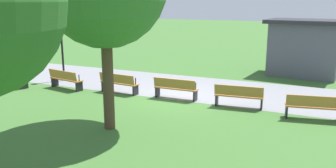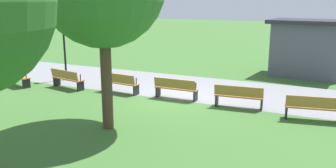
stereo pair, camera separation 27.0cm
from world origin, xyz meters
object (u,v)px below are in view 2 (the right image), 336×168
bench_3 (119,82)px  kiosk (308,48)px  bench_6 (313,107)px  lamp_post (63,29)px  bench_2 (67,78)px  bench_1 (16,76)px  bench_5 (239,96)px  bench_4 (176,88)px

bench_3 → kiosk: 10.22m
kiosk → bench_6: bearing=-77.3°
bench_3 → lamp_post: lamp_post is taller
bench_2 → bench_3: same height
bench_1 → bench_2: size_ratio=1.00×
bench_1 → bench_5: (10.50, 0.96, 0.00)m
bench_6 → lamp_post: (-11.82, 1.41, 2.09)m
bench_4 → lamp_post: size_ratio=0.50×
bench_5 → kiosk: size_ratio=0.44×
bench_5 → bench_6: 2.65m
bench_6 → lamp_post: size_ratio=0.51×
bench_4 → bench_5: (2.65, -0.12, 0.00)m
bench_2 → lamp_post: bearing=142.7°
bench_4 → bench_6: bearing=-5.2°
bench_1 → kiosk: 14.83m
lamp_post → bench_6: bearing=-6.8°
bench_3 → bench_6: same height
bench_6 → bench_3: bearing=166.9°
bench_6 → lamp_post: 12.08m
bench_5 → kiosk: kiosk is taller
bench_4 → bench_1: bearing=-172.2°
bench_2 → bench_5: same height
bench_2 → kiosk: size_ratio=0.44×
bench_1 → bench_6: 13.13m
bench_5 → lamp_post: 9.48m
bench_1 → bench_6: (13.12, 0.60, 0.00)m
bench_1 → bench_5: bearing=21.0°
bench_1 → kiosk: (12.27, 8.27, 1.06)m
kiosk → bench_4: bearing=-115.2°
bench_4 → bench_6: 5.29m
bench_5 → bench_6: size_ratio=0.99×
bench_4 → bench_2: bearing=-174.8°
bench_1 → kiosk: bearing=49.8°
bench_3 → bench_4: 2.65m
lamp_post → bench_3: bearing=-15.0°
bench_5 → bench_1: bearing=180.0°
bench_2 → bench_4: (5.27, 0.48, 0.00)m
bench_1 → bench_5: size_ratio=1.01×
bench_2 → bench_3: 2.65m
bench_6 → kiosk: kiosk is taller
bench_1 → bench_2: same height
bench_4 → bench_5: same height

